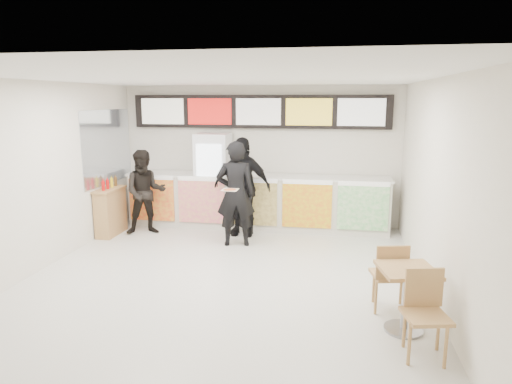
% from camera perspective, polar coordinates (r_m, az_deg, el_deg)
% --- Properties ---
extents(floor, '(7.00, 7.00, 0.00)m').
position_cam_1_polar(floor, '(7.00, -4.41, -11.28)').
color(floor, beige).
rests_on(floor, ground).
extents(ceiling, '(7.00, 7.00, 0.00)m').
position_cam_1_polar(ceiling, '(6.46, -4.83, 14.08)').
color(ceiling, white).
rests_on(ceiling, wall_back).
extents(wall_back, '(6.00, 0.00, 6.00)m').
position_cam_1_polar(wall_back, '(9.95, 0.42, 4.55)').
color(wall_back, silver).
rests_on(wall_back, floor).
extents(wall_left, '(0.00, 7.00, 7.00)m').
position_cam_1_polar(wall_left, '(7.86, -26.30, 1.49)').
color(wall_left, silver).
rests_on(wall_left, floor).
extents(wall_right, '(0.00, 7.00, 7.00)m').
position_cam_1_polar(wall_right, '(6.51, 21.91, -0.01)').
color(wall_right, silver).
rests_on(wall_right, floor).
extents(service_counter, '(5.56, 0.77, 1.14)m').
position_cam_1_polar(service_counter, '(9.71, 0.02, -1.18)').
color(service_counter, silver).
rests_on(service_counter, floor).
extents(menu_board, '(5.50, 0.14, 0.70)m').
position_cam_1_polar(menu_board, '(9.80, 0.35, 10.01)').
color(menu_board, black).
rests_on(menu_board, wall_back).
extents(drinks_fridge, '(0.70, 0.67, 2.00)m').
position_cam_1_polar(drinks_fridge, '(9.85, -5.33, 1.49)').
color(drinks_fridge, white).
rests_on(drinks_fridge, floor).
extents(mirror_panel, '(0.01, 2.00, 1.50)m').
position_cam_1_polar(mirror_panel, '(9.89, -18.05, 5.40)').
color(mirror_panel, '#B2B7BF').
rests_on(mirror_panel, wall_left).
extents(customer_main, '(0.81, 0.62, 1.97)m').
position_cam_1_polar(customer_main, '(8.47, -2.58, -0.23)').
color(customer_main, black).
rests_on(customer_main, floor).
extents(customer_left, '(1.02, 0.92, 1.72)m').
position_cam_1_polar(customer_left, '(9.49, -13.67, -0.04)').
color(customer_left, black).
rests_on(customer_left, floor).
extents(customer_mid, '(1.20, 0.58, 1.98)m').
position_cam_1_polar(customer_mid, '(9.14, -1.76, 0.69)').
color(customer_mid, black).
rests_on(customer_mid, floor).
extents(pizza_slice, '(0.36, 0.36, 0.02)m').
position_cam_1_polar(pizza_slice, '(8.00, -3.28, 0.33)').
color(pizza_slice, beige).
rests_on(pizza_slice, customer_main).
extents(cafe_table, '(0.77, 1.65, 0.93)m').
position_cam_1_polar(cafe_table, '(5.73, 18.28, -11.29)').
color(cafe_table, tan).
rests_on(cafe_table, floor).
extents(condiment_ledge, '(0.35, 0.85, 1.14)m').
position_cam_1_polar(condiment_ledge, '(9.70, -17.72, -2.28)').
color(condiment_ledge, tan).
rests_on(condiment_ledge, floor).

